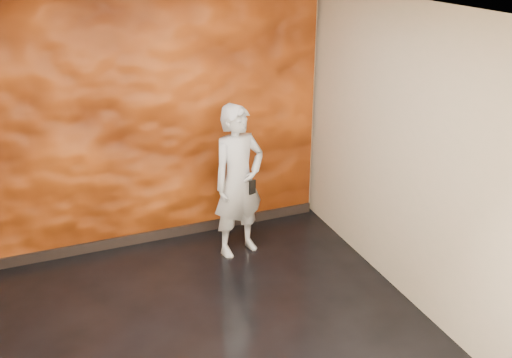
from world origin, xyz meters
The scene contains 5 objects.
room centered at (0.00, 0.00, 1.40)m, with size 4.02×4.02×2.81m.
feature_wall centered at (0.00, 1.96, 1.38)m, with size 3.90×0.06×2.75m, color #C35215.
baseboard centered at (0.00, 1.92, 0.06)m, with size 3.90×0.04×0.12m, color black.
man centered at (0.78, 1.33, 0.85)m, with size 0.62×0.41×1.70m, color #969BA5.
phone centered at (0.84, 1.09, 0.87)m, with size 0.08×0.02×0.15m, color black.
Camera 1 is at (-1.12, -3.94, 3.32)m, focal length 40.00 mm.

